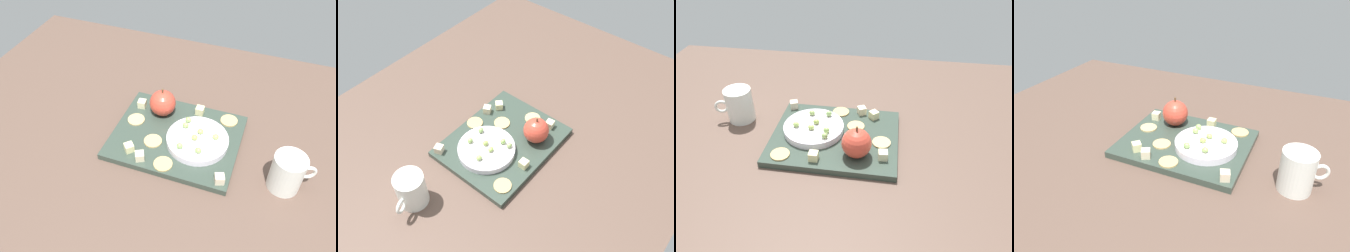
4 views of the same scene
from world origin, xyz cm
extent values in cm
cube|color=brown|center=(0.00, 0.00, 1.75)|extent=(146.15, 105.30, 3.50)
cube|color=#344238|center=(1.94, -2.57, 4.38)|extent=(33.46, 26.88, 1.76)
cylinder|color=white|center=(-4.06, -1.74, 6.19)|extent=(16.16, 16.16, 1.87)
sphere|color=#CA4130|center=(8.49, -9.64, 8.94)|extent=(7.36, 7.36, 7.36)
cylinder|color=brown|center=(8.49, -9.64, 13.22)|extent=(0.50, 0.50, 1.20)
cube|color=beige|center=(-1.52, -12.97, 6.36)|extent=(2.21, 2.21, 2.20)
cube|color=beige|center=(7.87, 8.47, 6.36)|extent=(2.96, 2.96, 2.20)
cube|color=beige|center=(-12.49, 8.57, 6.36)|extent=(2.83, 2.83, 2.20)
cube|color=beige|center=(11.55, 6.76, 6.36)|extent=(3.11, 3.11, 2.20)
cube|color=beige|center=(15.03, -10.09, 6.36)|extent=(2.41, 2.41, 2.20)
cylinder|color=tan|center=(14.42, -4.23, 5.46)|extent=(4.72, 4.72, 0.40)
cylinder|color=tan|center=(7.01, 1.79, 5.46)|extent=(4.72, 4.72, 0.40)
cylinder|color=tan|center=(-10.10, -12.60, 5.46)|extent=(4.72, 4.72, 0.40)
cylinder|color=tan|center=(1.82, 8.15, 5.46)|extent=(4.72, 4.72, 0.40)
ellipsoid|color=#9BB555|center=(-3.48, -0.94, 7.84)|extent=(1.68, 1.51, 1.42)
ellipsoid|color=#87B05F|center=(-0.80, 3.19, 7.93)|extent=(1.68, 1.51, 1.59)
ellipsoid|color=#8DAE5B|center=(-5.58, 3.00, 7.85)|extent=(1.68, 1.51, 1.44)
ellipsoid|color=#9CC25D|center=(-8.49, -3.02, 7.84)|extent=(1.68, 1.51, 1.42)
ellipsoid|color=#90B163|center=(-0.21, -6.66, 7.89)|extent=(1.68, 1.51, 1.52)
ellipsoid|color=#8FBB5C|center=(0.37, -4.37, 7.92)|extent=(1.68, 1.51, 1.59)
ellipsoid|color=#9CBD59|center=(-4.26, -3.57, 7.80)|extent=(1.68, 1.51, 1.35)
cylinder|color=white|center=(-26.86, 3.10, 8.39)|extent=(7.59, 7.59, 9.79)
torus|color=white|center=(-31.54, 1.35, 8.39)|extent=(4.03, 2.15, 4.00)
camera|label=1|loc=(-17.90, 59.02, 72.36)|focal=37.19mm
camera|label=2|loc=(-50.69, -46.97, 86.86)|focal=39.33mm
camera|label=3|loc=(14.44, -68.08, 57.54)|focal=33.82mm
camera|label=4|loc=(-26.86, 62.91, 50.78)|focal=33.76mm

